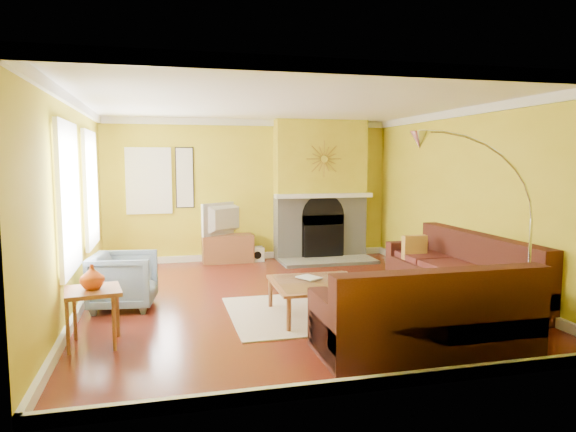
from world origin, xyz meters
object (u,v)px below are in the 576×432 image
object	(u,v)px
sectional_sofa	(401,277)
side_table	(94,317)
coffee_table	(318,299)
armchair	(124,281)
arc_lamp	(480,243)
media_console	(228,248)

from	to	relation	value
sectional_sofa	side_table	xyz separation A→B (m)	(-3.66, -0.35, -0.15)
coffee_table	armchair	bearing A→B (deg)	158.11
armchair	arc_lamp	distance (m)	4.38
sectional_sofa	media_console	size ratio (longest dim) A/B	3.70
coffee_table	armchair	distance (m)	2.54
sectional_sofa	side_table	world-z (taller)	sectional_sofa
armchair	side_table	size ratio (longest dim) A/B	1.34
media_console	sectional_sofa	bearing A→B (deg)	-64.87
coffee_table	media_console	size ratio (longest dim) A/B	1.16
arc_lamp	media_console	bearing A→B (deg)	110.59
armchair	arc_lamp	size ratio (longest dim) A/B	0.37
arc_lamp	coffee_table	bearing A→B (deg)	131.47
coffee_table	armchair	world-z (taller)	armchair
sectional_sofa	armchair	bearing A→B (deg)	163.81
sectional_sofa	coffee_table	world-z (taller)	sectional_sofa
sectional_sofa	arc_lamp	world-z (taller)	arc_lamp
sectional_sofa	side_table	bearing A→B (deg)	-174.51
sectional_sofa	media_console	world-z (taller)	sectional_sofa
coffee_table	sectional_sofa	bearing A→B (deg)	-2.87
sectional_sofa	media_console	xyz separation A→B (m)	(-1.74, 3.72, -0.19)
armchair	side_table	world-z (taller)	armchair
coffee_table	media_console	xyz separation A→B (m)	(-0.65, 3.66, 0.04)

